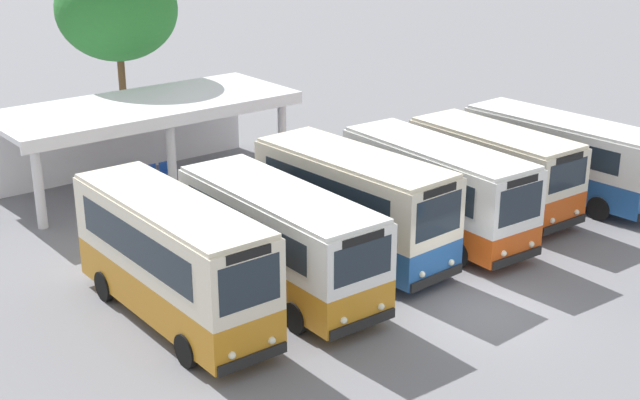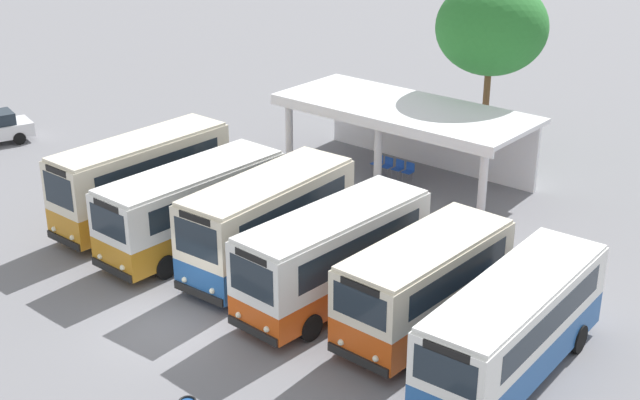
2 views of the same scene
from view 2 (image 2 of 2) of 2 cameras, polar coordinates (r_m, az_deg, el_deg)
The scene contains 13 objects.
ground_plane at distance 28.54m, azimuth -10.03°, elevation -8.32°, with size 180.00×180.00×0.00m, color slate.
city_bus_nearest_orange at distance 35.51m, azimuth -11.63°, elevation 1.48°, with size 2.31×7.82×3.55m.
city_bus_second_in_row at distance 32.96m, azimuth -8.37°, elevation -0.32°, with size 2.59×7.80×3.20m.
city_bus_middle_cream at distance 31.04m, azimuth -3.41°, elevation -1.32°, with size 2.69×7.43×3.49m.
city_bus_fourth_amber at distance 28.79m, azimuth 0.93°, elevation -3.53°, with size 2.66×7.68×3.28m.
city_bus_fifth_blue at distance 27.36m, azimuth 6.93°, elevation -5.39°, with size 2.60×6.76×3.12m.
city_bus_far_end_green at distance 25.56m, azimuth 12.64°, elevation -8.04°, with size 2.57×8.15×3.09m.
terminal_canopy at distance 40.07m, azimuth 6.01°, elevation 5.26°, with size 11.86×4.93×3.40m.
waiting_chair_end_by_column at distance 40.67m, azimuth 3.82°, elevation 2.53°, with size 0.44×0.44×0.86m.
waiting_chair_second_from_end at distance 40.33m, azimuth 4.46°, elevation 2.33°, with size 0.44×0.44×0.86m.
waiting_chair_middle_seat at distance 40.06m, azimuth 5.19°, elevation 2.17°, with size 0.44×0.44×0.86m.
waiting_chair_fourth_seat at distance 39.75m, azimuth 5.87°, elevation 1.97°, with size 0.44×0.44×0.86m.
roadside_tree_behind_canopy at distance 41.91m, azimuth 11.22°, elevation 11.05°, with size 5.24×5.24×8.59m.
Camera 2 is at (19.19, -15.28, 14.59)m, focal length 48.65 mm.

